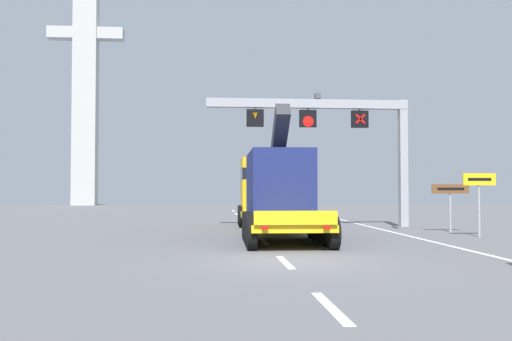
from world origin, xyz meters
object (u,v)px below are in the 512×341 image
at_px(heavy_haul_truck_yellow, 272,189).
at_px(overhead_lane_gantry, 336,125).
at_px(tourist_info_sign_brown, 450,195).
at_px(exit_sign_yellow, 479,189).
at_px(bridge_pylon_distant, 86,64).

bearing_deg(heavy_haul_truck_yellow, overhead_lane_gantry, 30.20).
bearing_deg(tourist_info_sign_brown, overhead_lane_gantry, 148.96).
relative_size(heavy_haul_truck_yellow, exit_sign_yellow, 5.31).
height_order(exit_sign_yellow, bridge_pylon_distant, bridge_pylon_distant).
bearing_deg(heavy_haul_truck_yellow, exit_sign_yellow, -21.69).
xyz_separation_m(overhead_lane_gantry, bridge_pylon_distant, (-21.56, 40.24, 11.98)).
relative_size(overhead_lane_gantry, heavy_haul_truck_yellow, 0.75).
distance_m(heavy_haul_truck_yellow, bridge_pylon_distant, 48.44).
bearing_deg(exit_sign_yellow, tourist_info_sign_brown, 92.26).
distance_m(tourist_info_sign_brown, bridge_pylon_distant, 52.77).
relative_size(exit_sign_yellow, tourist_info_sign_brown, 1.19).
bearing_deg(overhead_lane_gantry, bridge_pylon_distant, 118.18).
height_order(overhead_lane_gantry, tourist_info_sign_brown, overhead_lane_gantry).
distance_m(overhead_lane_gantry, tourist_info_sign_brown, 6.51).
relative_size(overhead_lane_gantry, bridge_pylon_distant, 0.31).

